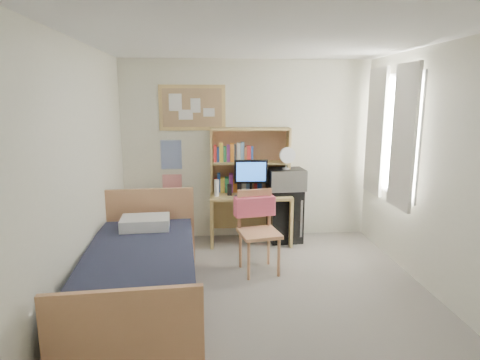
{
  "coord_description": "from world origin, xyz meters",
  "views": [
    {
      "loc": [
        -0.55,
        -3.73,
        2.04
      ],
      "look_at": [
        -0.17,
        1.2,
        1.04
      ],
      "focal_mm": 30.0,
      "sensor_mm": 36.0,
      "label": 1
    }
  ],
  "objects": [
    {
      "name": "pillow",
      "position": [
        -1.29,
        0.73,
        0.66
      ],
      "size": [
        0.56,
        0.41,
        0.13
      ],
      "primitive_type": "cube",
      "rotation": [
        0.0,
        0.0,
        0.07
      ],
      "color": "white",
      "rests_on": "bed"
    },
    {
      "name": "bulletin_board",
      "position": [
        -0.78,
        2.08,
        1.92
      ],
      "size": [
        0.94,
        0.03,
        0.64
      ],
      "primitive_type": "cube",
      "color": "#A48156",
      "rests_on": "wall_back"
    },
    {
      "name": "ceiling",
      "position": [
        0.0,
        0.0,
        2.6
      ],
      "size": [
        3.6,
        4.2,
        0.02
      ],
      "primitive_type": "cube",
      "color": "white",
      "rests_on": "wall_back"
    },
    {
      "name": "wall_back",
      "position": [
        0.0,
        2.1,
        1.3
      ],
      "size": [
        3.6,
        0.04,
        2.6
      ],
      "primitive_type": "cube",
      "color": "white",
      "rests_on": "floor"
    },
    {
      "name": "microwave",
      "position": [
        0.54,
        1.82,
        0.92
      ],
      "size": [
        0.53,
        0.42,
        0.29
      ],
      "primitive_type": "cube",
      "rotation": [
        0.0,
        0.0,
        0.07
      ],
      "color": "#B9B8BD",
      "rests_on": "mini_fridge"
    },
    {
      "name": "window_unit",
      "position": [
        1.75,
        1.2,
        1.6
      ],
      "size": [
        0.1,
        1.4,
        1.7
      ],
      "primitive_type": "cube",
      "color": "white",
      "rests_on": "wall_right"
    },
    {
      "name": "floor",
      "position": [
        0.0,
        0.0,
        -0.01
      ],
      "size": [
        3.6,
        4.2,
        0.02
      ],
      "primitive_type": "cube",
      "color": "gray",
      "rests_on": "ground"
    },
    {
      "name": "wall_right",
      "position": [
        1.8,
        0.0,
        1.3
      ],
      "size": [
        0.04,
        4.2,
        2.6
      ],
      "primitive_type": "cube",
      "color": "white",
      "rests_on": "floor"
    },
    {
      "name": "curtain_left",
      "position": [
        1.72,
        0.8,
        1.6
      ],
      "size": [
        0.04,
        0.55,
        1.7
      ],
      "primitive_type": "cube",
      "color": "silver",
      "rests_on": "wall_right"
    },
    {
      "name": "wall_front",
      "position": [
        0.0,
        -2.1,
        1.3
      ],
      "size": [
        3.6,
        0.04,
        2.6
      ],
      "primitive_type": "cube",
      "color": "white",
      "rests_on": "floor"
    },
    {
      "name": "monitor",
      "position": [
        0.03,
        1.73,
        0.96
      ],
      "size": [
        0.47,
        0.05,
        0.49
      ],
      "primitive_type": "cube",
      "rotation": [
        0.0,
        0.0,
        -0.03
      ],
      "color": "black",
      "rests_on": "desk"
    },
    {
      "name": "poster_japan",
      "position": [
        -1.1,
        2.09,
        0.78
      ],
      "size": [
        0.28,
        0.01,
        0.36
      ],
      "primitive_type": "cube",
      "color": "red",
      "rests_on": "wall_back"
    },
    {
      "name": "hoodie",
      "position": [
        -0.01,
        0.96,
        0.76
      ],
      "size": [
        0.51,
        0.24,
        0.24
      ],
      "primitive_type": "cube",
      "rotation": [
        0.0,
        0.0,
        0.18
      ],
      "color": "#FF617C",
      "rests_on": "desk_chair"
    },
    {
      "name": "poster_wave",
      "position": [
        -1.1,
        2.09,
        1.25
      ],
      "size": [
        0.3,
        0.01,
        0.42
      ],
      "primitive_type": "cube",
      "color": "#2A49A8",
      "rests_on": "wall_back"
    },
    {
      "name": "mini_fridge",
      "position": [
        0.54,
        1.84,
        0.39
      ],
      "size": [
        0.48,
        0.48,
        0.77
      ],
      "primitive_type": "cube",
      "rotation": [
        0.0,
        0.0,
        0.07
      ],
      "color": "black",
      "rests_on": "floor"
    },
    {
      "name": "desk_fan",
      "position": [
        0.54,
        1.82,
        1.21
      ],
      "size": [
        0.24,
        0.24,
        0.28
      ],
      "primitive_type": "cylinder",
      "rotation": [
        0.0,
        0.0,
        0.07
      ],
      "color": "white",
      "rests_on": "microwave"
    },
    {
      "name": "desk_chair",
      "position": [
        0.03,
        0.76,
        0.49
      ],
      "size": [
        0.57,
        0.57,
        0.99
      ],
      "primitive_type": "cube",
      "rotation": [
        0.0,
        0.0,
        0.18
      ],
      "color": "tan",
      "rests_on": "floor"
    },
    {
      "name": "water_bottle",
      "position": [
        -0.45,
        1.71,
        0.83
      ],
      "size": [
        0.07,
        0.07,
        0.23
      ],
      "primitive_type": "cylinder",
      "rotation": [
        0.0,
        0.0,
        -0.03
      ],
      "color": "white",
      "rests_on": "desk"
    },
    {
      "name": "keyboard",
      "position": [
        0.02,
        1.59,
        0.73
      ],
      "size": [
        0.48,
        0.16,
        0.02
      ],
      "primitive_type": "cube",
      "rotation": [
        0.0,
        0.0,
        -0.03
      ],
      "color": "black",
      "rests_on": "desk"
    },
    {
      "name": "wall_left",
      "position": [
        -1.8,
        0.0,
        1.3
      ],
      "size": [
        0.04,
        4.2,
        2.6
      ],
      "primitive_type": "cube",
      "color": "white",
      "rests_on": "floor"
    },
    {
      "name": "speaker_left",
      "position": [
        -0.27,
        1.74,
        0.79
      ],
      "size": [
        0.07,
        0.07,
        0.15
      ],
      "primitive_type": "cube",
      "rotation": [
        0.0,
        0.0,
        -0.03
      ],
      "color": "black",
      "rests_on": "desk"
    },
    {
      "name": "desk",
      "position": [
        0.03,
        1.79,
        0.36
      ],
      "size": [
        1.16,
        0.61,
        0.71
      ],
      "primitive_type": "cube",
      "rotation": [
        0.0,
        0.0,
        -0.03
      ],
      "color": "tan",
      "rests_on": "floor"
    },
    {
      "name": "bed",
      "position": [
        -1.24,
        -0.02,
        0.3
      ],
      "size": [
        1.22,
        2.23,
        0.59
      ],
      "primitive_type": "cube",
      "rotation": [
        0.0,
        0.0,
        0.07
      ],
      "color": "#1B1E30",
      "rests_on": "floor"
    },
    {
      "name": "speaker_right",
      "position": [
        0.33,
        1.72,
        0.79
      ],
      "size": [
        0.06,
        0.06,
        0.15
      ],
      "primitive_type": "cube",
      "rotation": [
        0.0,
        0.0,
        -0.03
      ],
      "color": "black",
      "rests_on": "desk"
    },
    {
      "name": "hutch",
      "position": [
        0.03,
        1.94,
        1.18
      ],
      "size": [
        1.14,
        0.32,
        0.93
      ],
      "primitive_type": "cube",
      "rotation": [
        0.0,
        0.0,
        -0.03
      ],
      "color": "tan",
      "rests_on": "desk"
    },
    {
      "name": "curtain_right",
      "position": [
        1.72,
        1.6,
        1.6
      ],
      "size": [
        0.04,
        0.55,
        1.7
      ],
      "primitive_type": "cube",
      "color": "silver",
      "rests_on": "wall_right"
    }
  ]
}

